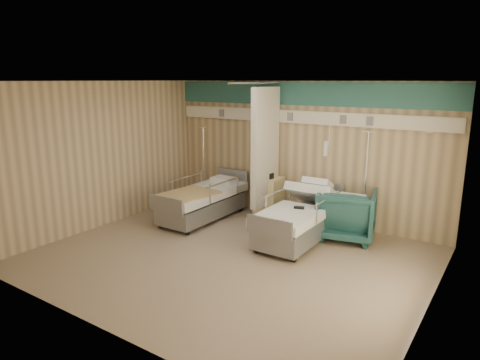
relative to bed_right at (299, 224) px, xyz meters
name	(u,v)px	position (x,y,z in m)	size (l,w,h in m)	color
ground	(230,257)	(-0.60, -1.30, -0.32)	(6.00, 5.00, 0.00)	gray
room_walls	(237,142)	(-0.63, -1.05, 1.55)	(6.04, 5.04, 2.82)	tan
bed_right	(299,224)	(0.00, 0.00, 0.00)	(1.00, 2.16, 0.63)	silver
bed_left	(203,204)	(-2.20, 0.00, 0.00)	(1.00, 2.16, 0.63)	silver
bedside_cabinet	(269,197)	(-1.15, 0.90, 0.11)	(0.50, 0.48, 0.85)	#DACC88
visitor_armchair	(347,214)	(0.65, 0.60, 0.14)	(0.98, 1.01, 0.92)	#1D4849
waffle_blanket	(347,188)	(0.64, 0.54, 0.64)	(0.60, 0.53, 0.07)	silver
iv_stand_right	(363,214)	(0.84, 0.95, 0.08)	(0.34, 0.34, 1.93)	silver
iv_stand_left	(204,189)	(-2.85, 0.87, 0.05)	(0.32, 0.32, 1.80)	silver
call_remote	(299,208)	(0.04, -0.09, 0.33)	(0.18, 0.08, 0.04)	black
tan_blanket	(188,194)	(-2.17, -0.46, 0.33)	(0.83, 1.05, 0.04)	tan
toiletry_bag	(268,175)	(-1.13, 0.81, 0.59)	(0.21, 0.14, 0.12)	black
white_cup	(261,173)	(-1.34, 0.90, 0.60)	(0.09, 0.09, 0.14)	white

